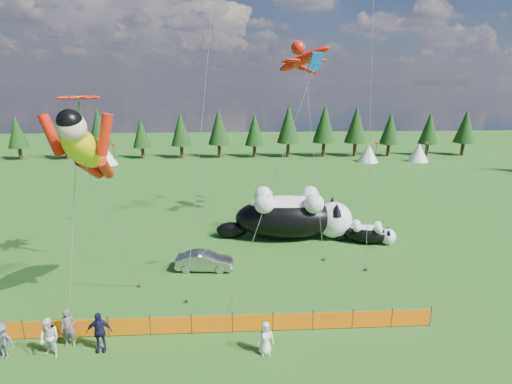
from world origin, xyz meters
TOP-DOWN VIEW (x-y plane):
  - ground at (0.00, 0.00)m, footprint 160.00×160.00m
  - safety_fence at (0.00, -3.00)m, footprint 22.06×0.06m
  - tree_line at (0.00, 45.00)m, footprint 90.00×4.00m
  - festival_tents at (11.00, 40.00)m, footprint 50.00×3.20m
  - cat_large at (5.71, 9.42)m, footprint 10.79×4.13m
  - cat_small at (11.46, 7.94)m, footprint 4.49×2.41m
  - car at (-0.86, 3.98)m, footprint 3.82×1.58m
  - spectator_a at (-6.62, -3.60)m, footprint 0.73×0.52m
  - spectator_b at (-7.14, -4.37)m, footprint 1.06×0.84m
  - spectator_c at (-5.06, -4.05)m, footprint 1.19×0.68m
  - spectator_d at (-9.23, -4.33)m, footprint 1.20×0.75m
  - spectator_e at (2.49, -4.68)m, footprint 0.85×0.62m
  - superhero_kite at (-5.91, -0.88)m, footprint 4.66×5.37m
  - gecko_kite at (6.67, 11.95)m, footprint 7.20×10.50m
  - flower_kite at (-7.57, 3.44)m, footprint 3.00×8.06m
  - diamond_kite_c at (4.86, -1.29)m, footprint 5.09×1.40m

SIDE VIEW (x-z plane):
  - ground at x=0.00m, z-range 0.00..0.00m
  - safety_fence at x=0.00m, z-range -0.05..1.05m
  - car at x=-0.86m, z-range 0.00..1.23m
  - cat_small at x=11.46m, z-range -0.04..1.61m
  - spectator_e at x=2.49m, z-range 0.00..1.60m
  - spectator_d at x=-9.23m, z-range 0.00..1.74m
  - spectator_a at x=-6.62m, z-range 0.00..1.87m
  - spectator_b at x=-7.14m, z-range 0.00..1.91m
  - spectator_c at x=-5.06m, z-range 0.00..1.96m
  - festival_tents at x=11.00m, z-range 0.00..2.80m
  - cat_large at x=5.71m, z-range -0.10..3.80m
  - tree_line at x=0.00m, z-range 0.00..8.00m
  - superhero_kite at x=-5.91m, z-range 3.19..14.55m
  - flower_kite at x=-7.57m, z-range 4.59..17.35m
  - diamond_kite_c at x=4.86m, z-range 5.47..19.43m
  - gecko_kite at x=6.67m, z-range 5.82..21.55m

